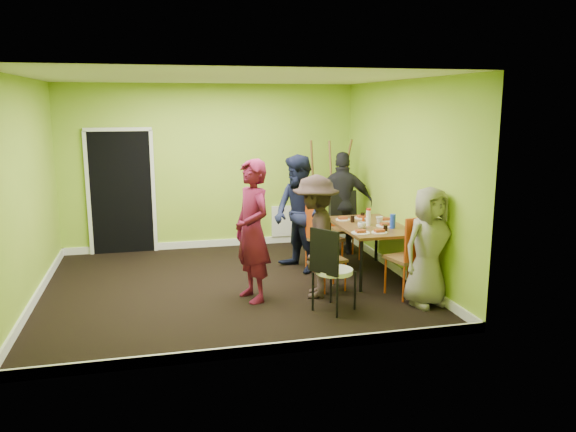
# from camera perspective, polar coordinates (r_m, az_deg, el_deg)

# --- Properties ---
(ground) EXTENTS (5.00, 5.00, 0.00)m
(ground) POSITION_cam_1_polar(r_m,az_deg,el_deg) (7.83, -5.85, -7.09)
(ground) COLOR black
(ground) RESTS_ON ground
(room_walls) EXTENTS (5.04, 4.54, 2.82)m
(room_walls) POSITION_cam_1_polar(r_m,az_deg,el_deg) (7.62, -6.22, 0.07)
(room_walls) COLOR #8DB92F
(room_walls) RESTS_ON ground
(dining_table) EXTENTS (0.90, 1.50, 0.75)m
(dining_table) POSITION_cam_1_polar(r_m,az_deg,el_deg) (8.20, 8.34, -1.27)
(dining_table) COLOR black
(dining_table) RESTS_ON ground
(chair_left_far) EXTENTS (0.57, 0.57, 1.09)m
(chair_left_far) POSITION_cam_1_polar(r_m,az_deg,el_deg) (8.24, 3.21, -1.69)
(chair_left_far) COLOR #C04412
(chair_left_far) RESTS_ON ground
(chair_left_near) EXTENTS (0.44, 0.44, 0.90)m
(chair_left_near) POSITION_cam_1_polar(r_m,az_deg,el_deg) (7.51, 3.74, -3.83)
(chair_left_near) COLOR #C04412
(chair_left_near) RESTS_ON ground
(chair_back_end) EXTENTS (0.45, 0.53, 1.07)m
(chair_back_end) POSITION_cam_1_polar(r_m,az_deg,el_deg) (9.22, 5.63, 0.59)
(chair_back_end) COLOR #C04412
(chair_back_end) RESTS_ON ground
(chair_front_end) EXTENTS (0.54, 0.54, 1.08)m
(chair_front_end) POSITION_cam_1_polar(r_m,az_deg,el_deg) (7.35, 12.46, -3.60)
(chair_front_end) COLOR #C04412
(chair_front_end) RESTS_ON ground
(chair_bentwood) EXTENTS (0.56, 0.56, 1.04)m
(chair_bentwood) POSITION_cam_1_polar(r_m,az_deg,el_deg) (6.72, 4.36, -5.07)
(chair_bentwood) COLOR black
(chair_bentwood) RESTS_ON ground
(easel) EXTENTS (0.75, 0.71, 1.88)m
(easel) POSITION_cam_1_polar(r_m,az_deg,el_deg) (9.69, 4.16, 2.19)
(easel) COLOR brown
(easel) RESTS_ON ground
(plate_near_left) EXTENTS (0.22, 0.22, 0.01)m
(plate_near_left) POSITION_cam_1_polar(r_m,az_deg,el_deg) (8.48, 5.59, -0.36)
(plate_near_left) COLOR white
(plate_near_left) RESTS_ON dining_table
(plate_near_right) EXTENTS (0.26, 0.26, 0.01)m
(plate_near_right) POSITION_cam_1_polar(r_m,az_deg,el_deg) (7.64, 7.38, -1.71)
(plate_near_right) COLOR white
(plate_near_right) RESTS_ON dining_table
(plate_far_back) EXTENTS (0.22, 0.22, 0.01)m
(plate_far_back) POSITION_cam_1_polar(r_m,az_deg,el_deg) (8.65, 7.50, -0.18)
(plate_far_back) COLOR white
(plate_far_back) RESTS_ON dining_table
(plate_far_front) EXTENTS (0.22, 0.22, 0.01)m
(plate_far_front) POSITION_cam_1_polar(r_m,az_deg,el_deg) (7.70, 9.27, -1.66)
(plate_far_front) COLOR white
(plate_far_front) RESTS_ON dining_table
(plate_wall_back) EXTENTS (0.23, 0.23, 0.01)m
(plate_wall_back) POSITION_cam_1_polar(r_m,az_deg,el_deg) (8.50, 9.89, -0.45)
(plate_wall_back) COLOR white
(plate_wall_back) RESTS_ON dining_table
(plate_wall_front) EXTENTS (0.25, 0.25, 0.01)m
(plate_wall_front) POSITION_cam_1_polar(r_m,az_deg,el_deg) (8.13, 9.81, -0.98)
(plate_wall_front) COLOR white
(plate_wall_front) RESTS_ON dining_table
(thermos) EXTENTS (0.07, 0.07, 0.22)m
(thermos) POSITION_cam_1_polar(r_m,az_deg,el_deg) (8.12, 8.17, -0.19)
(thermos) COLOR white
(thermos) RESTS_ON dining_table
(blue_bottle) EXTENTS (0.08, 0.08, 0.20)m
(blue_bottle) POSITION_cam_1_polar(r_m,az_deg,el_deg) (8.00, 10.59, -0.53)
(blue_bottle) COLOR blue
(blue_bottle) RESTS_ON dining_table
(orange_bottle) EXTENTS (0.04, 0.04, 0.07)m
(orange_bottle) POSITION_cam_1_polar(r_m,az_deg,el_deg) (8.41, 7.65, -0.29)
(orange_bottle) COLOR #C04412
(orange_bottle) RESTS_ON dining_table
(glass_mid) EXTENTS (0.06, 0.06, 0.09)m
(glass_mid) POSITION_cam_1_polar(r_m,az_deg,el_deg) (8.33, 6.58, -0.32)
(glass_mid) COLOR black
(glass_mid) RESTS_ON dining_table
(glass_back) EXTENTS (0.06, 0.06, 0.09)m
(glass_back) POSITION_cam_1_polar(r_m,az_deg,el_deg) (8.63, 7.58, 0.05)
(glass_back) COLOR black
(glass_back) RESTS_ON dining_table
(glass_front) EXTENTS (0.06, 0.06, 0.09)m
(glass_front) POSITION_cam_1_polar(r_m,az_deg,el_deg) (7.78, 9.87, -1.25)
(glass_front) COLOR black
(glass_front) RESTS_ON dining_table
(cup_a) EXTENTS (0.12, 0.12, 0.09)m
(cup_a) POSITION_cam_1_polar(r_m,az_deg,el_deg) (7.91, 7.52, -0.96)
(cup_a) COLOR white
(cup_a) RESTS_ON dining_table
(cup_b) EXTENTS (0.10, 0.10, 0.10)m
(cup_b) POSITION_cam_1_polar(r_m,az_deg,el_deg) (8.32, 9.27, -0.39)
(cup_b) COLOR white
(cup_b) RESTS_ON dining_table
(person_standing) EXTENTS (0.61, 0.76, 1.80)m
(person_standing) POSITION_cam_1_polar(r_m,az_deg,el_deg) (7.06, -3.65, -1.51)
(person_standing) COLOR maroon
(person_standing) RESTS_ON ground
(person_left_far) EXTENTS (0.93, 1.03, 1.74)m
(person_left_far) POSITION_cam_1_polar(r_m,az_deg,el_deg) (8.28, 1.09, 0.22)
(person_left_far) COLOR black
(person_left_far) RESTS_ON ground
(person_left_near) EXTENTS (0.90, 1.16, 1.59)m
(person_left_near) POSITION_cam_1_polar(r_m,az_deg,el_deg) (7.21, 2.82, -2.10)
(person_left_near) COLOR #2E201E
(person_left_near) RESTS_ON ground
(person_back_end) EXTENTS (1.07, 0.69, 1.70)m
(person_back_end) POSITION_cam_1_polar(r_m,az_deg,el_deg) (9.33, 5.60, 1.30)
(person_back_end) COLOR black
(person_back_end) RESTS_ON ground
(person_front_end) EXTENTS (0.82, 0.63, 1.49)m
(person_front_end) POSITION_cam_1_polar(r_m,az_deg,el_deg) (7.11, 14.11, -3.05)
(person_front_end) COLOR gray
(person_front_end) RESTS_ON ground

